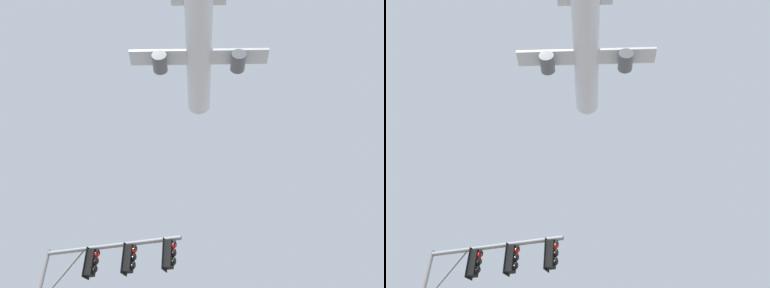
# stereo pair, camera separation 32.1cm
# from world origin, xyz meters

# --- Properties ---
(signal_pole_near) EXTENTS (5.31, 1.14, 5.89)m
(signal_pole_near) POSITION_xyz_m (-4.20, 7.07, 4.55)
(signal_pole_near) COLOR gray
(signal_pole_near) RESTS_ON ground
(airplane) EXTENTS (17.56, 22.73, 6.19)m
(airplane) POSITION_xyz_m (-2.44, 25.62, 37.05)
(airplane) COLOR white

